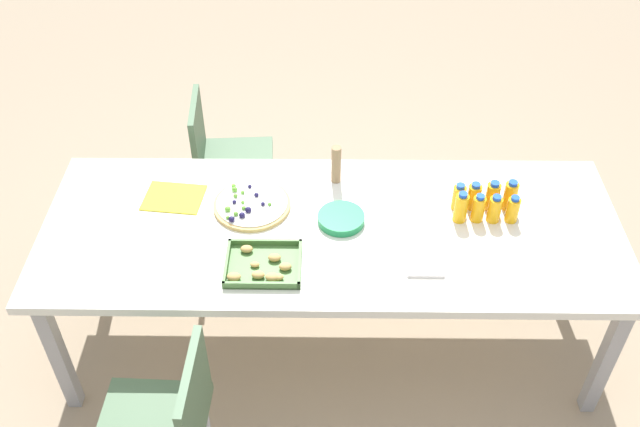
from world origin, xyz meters
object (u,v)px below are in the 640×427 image
at_px(chair_near_right, 222,155).
at_px(juice_bottle_2, 474,196).
at_px(juice_bottle_3, 459,197).
at_px(fruit_pizza, 251,205).
at_px(juice_bottle_0, 510,196).
at_px(juice_bottle_5, 495,209).
at_px(snack_tray, 263,266).
at_px(napkin_stack, 424,263).
at_px(juice_bottle_1, 492,196).
at_px(plate_stack, 341,219).
at_px(juice_bottle_7, 461,208).
at_px(juice_bottle_4, 513,209).
at_px(chair_far_right, 168,421).
at_px(cardboard_tube, 336,164).
at_px(juice_bottle_6, 478,208).
at_px(paper_folder, 174,198).
at_px(party_table, 332,236).

bearing_deg(chair_near_right, juice_bottle_2, 56.74).
relative_size(juice_bottle_3, fruit_pizza, 0.39).
height_order(juice_bottle_0, juice_bottle_5, juice_bottle_0).
bearing_deg(snack_tray, juice_bottle_2, -156.95).
xyz_separation_m(juice_bottle_3, napkin_stack, (0.18, 0.35, -0.05)).
xyz_separation_m(juice_bottle_1, juice_bottle_5, (0.00, 0.08, -0.00)).
bearing_deg(juice_bottle_0, fruit_pizza, 0.38).
xyz_separation_m(juice_bottle_1, plate_stack, (0.66, 0.10, -0.05)).
relative_size(juice_bottle_5, snack_tray, 0.44).
bearing_deg(juice_bottle_2, juice_bottle_7, 50.51).
xyz_separation_m(fruit_pizza, snack_tray, (-0.08, 0.37, 0.00)).
relative_size(juice_bottle_4, juice_bottle_5, 0.98).
bearing_deg(chair_far_right, cardboard_tube, -27.14).
bearing_deg(juice_bottle_6, juice_bottle_3, -46.03).
bearing_deg(cardboard_tube, juice_bottle_7, 153.81).
height_order(juice_bottle_1, juice_bottle_6, juice_bottle_1).
distance_m(juice_bottle_4, plate_stack, 0.73).
bearing_deg(chair_far_right, juice_bottle_4, -56.17).
relative_size(fruit_pizza, cardboard_tube, 1.80).
bearing_deg(juice_bottle_5, snack_tray, 17.02).
distance_m(juice_bottle_1, juice_bottle_3, 0.15).
distance_m(juice_bottle_1, napkin_stack, 0.48).
relative_size(fruit_pizza, plate_stack, 1.68).
height_order(juice_bottle_4, juice_bottle_5, juice_bottle_5).
xyz_separation_m(juice_bottle_1, paper_folder, (1.40, -0.05, -0.06)).
distance_m(juice_bottle_7, plate_stack, 0.51).
bearing_deg(party_table, juice_bottle_0, -170.24).
relative_size(juice_bottle_4, fruit_pizza, 0.39).
xyz_separation_m(juice_bottle_1, juice_bottle_7, (0.15, 0.08, 0.00)).
height_order(cardboard_tube, paper_folder, cardboard_tube).
bearing_deg(chair_near_right, plate_stack, 34.82).
height_order(chair_near_right, fruit_pizza, chair_near_right).
height_order(party_table, juice_bottle_2, juice_bottle_2).
bearing_deg(juice_bottle_4, paper_folder, -5.03).
bearing_deg(juice_bottle_7, juice_bottle_0, -159.92).
relative_size(chair_far_right, napkin_stack, 5.53).
distance_m(juice_bottle_2, juice_bottle_4, 0.17).
relative_size(napkin_stack, paper_folder, 0.58).
bearing_deg(napkin_stack, juice_bottle_0, -138.74).
bearing_deg(juice_bottle_7, party_table, 5.29).
distance_m(party_table, juice_bottle_4, 0.78).
bearing_deg(paper_folder, fruit_pizza, 171.10).
bearing_deg(plate_stack, chair_far_right, 52.13).
bearing_deg(juice_bottle_5, napkin_stack, 40.15).
distance_m(party_table, juice_bottle_7, 0.57).
relative_size(juice_bottle_1, snack_tray, 0.47).
height_order(plate_stack, napkin_stack, plate_stack).
relative_size(party_table, plate_stack, 12.30).
bearing_deg(cardboard_tube, plate_stack, 94.27).
height_order(chair_near_right, juice_bottle_6, juice_bottle_6).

